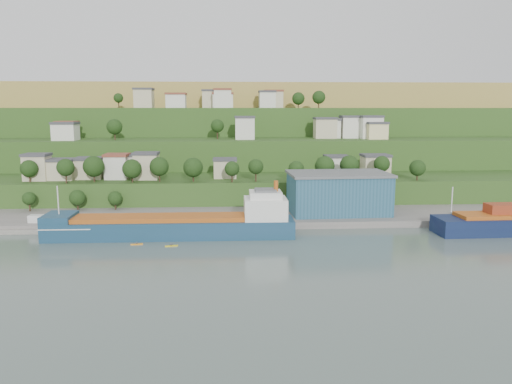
{
  "coord_description": "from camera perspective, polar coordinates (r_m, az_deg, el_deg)",
  "views": [
    {
      "loc": [
        1.87,
        -124.59,
        34.1
      ],
      "look_at": [
        9.44,
        15.0,
        11.05
      ],
      "focal_mm": 35.0,
      "sensor_mm": 36.0,
      "label": 1
    }
  ],
  "objects": [
    {
      "name": "caravan",
      "position": [
        157.33,
        -23.43,
        -2.95
      ],
      "size": [
        6.39,
        2.97,
        2.92
      ],
      "primitive_type": "cube",
      "rotation": [
        0.0,
        0.0,
        -0.06
      ],
      "color": "silver",
      "rests_on": "pebble_beach"
    },
    {
      "name": "hillside",
      "position": [
        295.25,
        -3.45,
        2.73
      ],
      "size": [
        360.0,
        210.47,
        96.0
      ],
      "color": "#284719",
      "rests_on": "ground"
    },
    {
      "name": "warehouse",
      "position": [
        158.88,
        9.37,
        -0.06
      ],
      "size": [
        31.75,
        20.25,
        12.8
      ],
      "rotation": [
        0.0,
        0.0,
        0.04
      ],
      "color": "navy",
      "rests_on": "quay"
    },
    {
      "name": "kayak_orange",
      "position": [
        131.95,
        -13.47,
        -5.78
      ],
      "size": [
        3.14,
        1.0,
        0.77
      ],
      "rotation": [
        0.0,
        0.0,
        0.15
      ],
      "color": "orange",
      "rests_on": "ground"
    },
    {
      "name": "ground",
      "position": [
        129.18,
        -3.84,
        -5.96
      ],
      "size": [
        500.0,
        500.0,
        0.0
      ],
      "primitive_type": "plane",
      "color": "#4C5C54",
      "rests_on": "ground"
    },
    {
      "name": "cargo_ship_near",
      "position": [
        137.16,
        -8.79,
        -3.97
      ],
      "size": [
        66.67,
        10.77,
        17.14
      ],
      "rotation": [
        0.0,
        0.0,
        0.0
      ],
      "color": "#14384C",
      "rests_on": "ground"
    },
    {
      "name": "quay",
      "position": [
        157.4,
        3.59,
        -3.17
      ],
      "size": [
        220.0,
        26.0,
        4.0
      ],
      "primitive_type": "cube",
      "color": "slate",
      "rests_on": "ground"
    },
    {
      "name": "kayak_yellow",
      "position": [
        128.64,
        -9.64,
        -6.03
      ],
      "size": [
        3.32,
        1.26,
        0.82
      ],
      "rotation": [
        0.0,
        0.0,
        0.22
      ],
      "color": "gold",
      "rests_on": "ground"
    },
    {
      "name": "pebble_beach",
      "position": [
        160.89,
        -23.77,
        -3.68
      ],
      "size": [
        40.0,
        18.0,
        2.4
      ],
      "primitive_type": "cube",
      "color": "slate",
      "rests_on": "ground"
    },
    {
      "name": "dinghy",
      "position": [
        154.04,
        -19.4,
        -3.37
      ],
      "size": [
        3.86,
        1.99,
        0.74
      ],
      "primitive_type": "cube",
      "rotation": [
        0.0,
        0.0,
        -0.17
      ],
      "color": "silver",
      "rests_on": "pebble_beach"
    }
  ]
}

